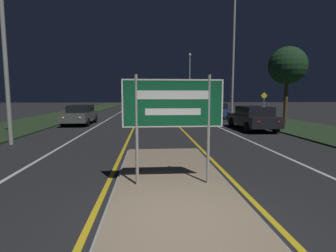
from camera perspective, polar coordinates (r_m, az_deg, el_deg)
The scene contains 22 objects.
ground_plane at distance 4.49m, azimuth 3.47°, elevation -21.61°, with size 160.00×160.00×0.00m, color #232326.
median_island at distance 6.21m, azimuth 1.05°, elevation -12.95°, with size 2.71×8.15×0.10m.
verge_left at distance 25.62m, azimuth -24.70°, elevation 1.35°, with size 5.00×100.00×0.08m.
verge_right at distance 26.02m, azimuth 18.48°, elevation 1.69°, with size 5.00×100.00×0.08m.
centre_line_yellow_left at distance 29.01m, azimuth -6.22°, elevation 2.40°, with size 0.12×70.00×0.01m.
centre_line_yellow_right at distance 29.07m, azimuth -0.12°, elevation 2.44°, with size 0.12×70.00×0.01m.
lane_line_white_left at distance 29.22m, azimuth -11.43°, elevation 2.33°, with size 0.12×70.00×0.01m.
lane_line_white_right at distance 29.38m, azimuth 5.06°, elevation 2.46°, with size 0.12×70.00×0.01m.
edge_line_white_left at distance 29.75m, azimuth -17.18°, elevation 2.24°, with size 0.10×70.00×0.01m.
edge_line_white_right at distance 30.01m, azimuth 10.73°, elevation 2.46°, with size 0.10×70.00×0.01m.
highway_sign at distance 5.85m, azimuth 1.09°, elevation 4.01°, with size 2.26×0.07×2.48m.
streetlight_left_near at distance 13.72m, azimuth -32.49°, elevation 21.22°, with size 0.53×0.53×8.96m.
streetlight_right_near at distance 22.39m, azimuth 14.20°, elevation 20.27°, with size 0.60×0.60×11.18m.
streetlight_right_far at distance 44.37m, azimuth 4.74°, elevation 10.83°, with size 0.44×0.44×9.03m.
car_receding_0 at distance 17.16m, azimuth 17.93°, elevation 1.76°, with size 1.94×4.63×1.47m.
car_receding_1 at distance 25.40m, azimuth 10.28°, elevation 3.39°, with size 2.01×4.11×1.40m.
car_receding_2 at distance 33.59m, azimuth 7.12°, elevation 4.20°, with size 1.86×4.74×1.38m.
car_receding_3 at distance 46.92m, azimuth -0.06°, elevation 4.95°, with size 1.90×4.43×1.39m.
car_approaching_0 at distance 20.42m, azimuth -18.56°, elevation 2.39°, with size 1.88×4.42×1.41m.
car_approaching_1 at distance 35.58m, azimuth -7.52°, elevation 4.40°, with size 2.02×4.40×1.49m.
warning_sign at distance 24.71m, azimuth 20.15°, elevation 4.76°, with size 0.60×0.06×2.34m.
roadside_palm_right at distance 19.15m, azimuth 24.58°, elevation 11.80°, with size 2.43×2.43×5.21m.
Camera 1 is at (-0.54, -3.92, 2.12)m, focal length 28.00 mm.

